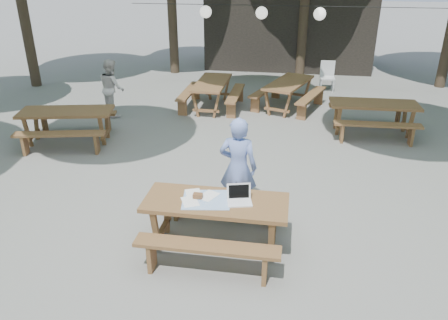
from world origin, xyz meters
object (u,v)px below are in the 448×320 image
picnic_table_nw (68,126)px  woman (238,168)px  plastic_chair (327,82)px  second_person (112,88)px  main_picnic_table (216,223)px

picnic_table_nw → woman: size_ratio=1.33×
picnic_table_nw → plastic_chair: plastic_chair is taller
picnic_table_nw → second_person: 2.02m
picnic_table_nw → woman: bearing=-42.3°
picnic_table_nw → second_person: (0.26, 1.97, 0.35)m
woman → picnic_table_nw: bearing=-25.7°
woman → plastic_chair: size_ratio=1.83×
main_picnic_table → second_person: 6.49m
woman → plastic_chair: (1.77, 7.69, -0.57)m
main_picnic_table → plastic_chair: (1.96, 8.63, -0.13)m
main_picnic_table → picnic_table_nw: size_ratio=0.91×
main_picnic_table → woman: bearing=79.0°
main_picnic_table → second_person: (-3.71, 5.31, 0.35)m
woman → second_person: woman is taller
main_picnic_table → plastic_chair: 8.85m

